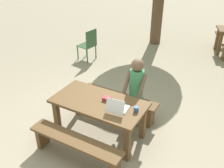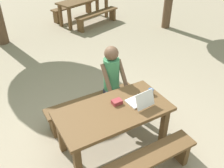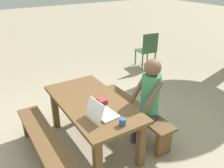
% 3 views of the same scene
% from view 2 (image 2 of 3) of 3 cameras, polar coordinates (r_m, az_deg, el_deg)
% --- Properties ---
extents(ground_plane, '(30.00, 30.00, 0.00)m').
position_cam_2_polar(ground_plane, '(3.98, 0.30, -14.14)').
color(ground_plane, tan).
extents(picnic_table_front, '(1.62, 0.83, 0.73)m').
position_cam_2_polar(picnic_table_front, '(3.54, 0.33, -7.42)').
color(picnic_table_front, brown).
rests_on(picnic_table_front, ground).
extents(bench_near, '(1.62, 0.30, 0.44)m').
position_cam_2_polar(bench_near, '(3.34, 6.84, -18.21)').
color(bench_near, brown).
rests_on(bench_near, ground).
extents(bench_far, '(1.62, 0.30, 0.44)m').
position_cam_2_polar(bench_far, '(4.22, -4.60, -4.76)').
color(bench_far, brown).
rests_on(bench_far, ground).
extents(laptop, '(0.33, 0.35, 0.25)m').
position_cam_2_polar(laptop, '(3.56, 6.65, -3.86)').
color(laptop, white).
rests_on(laptop, picnic_table_front).
extents(small_pouch, '(0.14, 0.11, 0.06)m').
position_cam_2_polar(small_pouch, '(3.55, 1.14, -4.20)').
color(small_pouch, '#993338').
rests_on(small_pouch, picnic_table_front).
extents(coffee_mug, '(0.08, 0.08, 0.09)m').
position_cam_2_polar(coffee_mug, '(3.78, 9.02, -1.75)').
color(coffee_mug, '#335693').
rests_on(coffee_mug, picnic_table_front).
extents(person_seated, '(0.38, 0.39, 1.32)m').
position_cam_2_polar(person_seated, '(4.08, 0.13, 1.45)').
color(person_seated, '#333847').
rests_on(person_seated, ground).
extents(picnic_table_mid, '(2.02, 1.23, 0.78)m').
position_cam_2_polar(picnic_table_mid, '(8.77, -6.55, 18.29)').
color(picnic_table_mid, brown).
rests_on(picnic_table_mid, ground).
extents(bench_mid_south, '(1.73, 0.83, 0.45)m').
position_cam_2_polar(bench_mid_south, '(8.42, -3.46, 15.60)').
color(bench_mid_south, brown).
rests_on(bench_mid_south, ground).
extents(bench_mid_north, '(1.73, 0.83, 0.45)m').
position_cam_2_polar(bench_mid_north, '(9.30, -9.11, 17.01)').
color(bench_mid_north, brown).
rests_on(bench_mid_north, ground).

